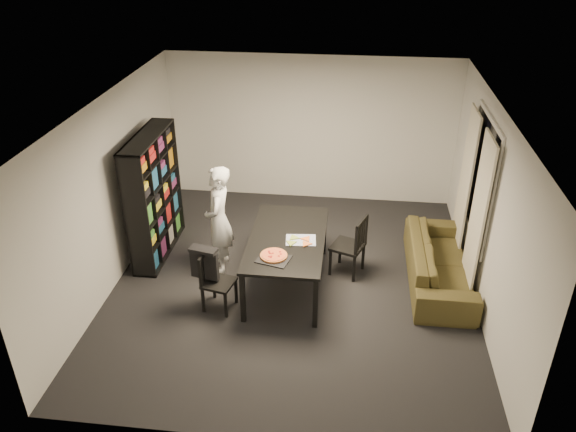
# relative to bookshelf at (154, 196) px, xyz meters

# --- Properties ---
(room) EXTENTS (5.01, 5.51, 2.61)m
(room) POSITION_rel_bookshelf_xyz_m (2.16, -0.60, 0.35)
(room) COLOR black
(room) RESTS_ON ground
(window_pane) EXTENTS (0.02, 1.40, 1.60)m
(window_pane) POSITION_rel_bookshelf_xyz_m (4.64, -0.00, 0.55)
(window_pane) COLOR black
(window_pane) RESTS_ON room
(window_frame) EXTENTS (0.03, 1.52, 1.72)m
(window_frame) POSITION_rel_bookshelf_xyz_m (4.64, -0.00, 0.55)
(window_frame) COLOR white
(window_frame) RESTS_ON room
(curtain_left) EXTENTS (0.03, 0.70, 2.25)m
(curtain_left) POSITION_rel_bookshelf_xyz_m (4.56, -0.52, 0.20)
(curtain_left) COLOR beige
(curtain_left) RESTS_ON room
(curtain_right) EXTENTS (0.03, 0.70, 2.25)m
(curtain_right) POSITION_rel_bookshelf_xyz_m (4.56, 0.52, 0.20)
(curtain_right) COLOR beige
(curtain_right) RESTS_ON room
(bookshelf) EXTENTS (0.35, 1.50, 1.90)m
(bookshelf) POSITION_rel_bookshelf_xyz_m (0.00, 0.00, 0.00)
(bookshelf) COLOR black
(bookshelf) RESTS_ON room
(dining_table) EXTENTS (1.03, 1.85, 0.77)m
(dining_table) POSITION_rel_bookshelf_xyz_m (2.07, -0.66, -0.25)
(dining_table) COLOR black
(dining_table) RESTS_ON room
(chair_left) EXTENTS (0.45, 0.45, 0.82)m
(chair_left) POSITION_rel_bookshelf_xyz_m (1.17, -1.27, -0.48)
(chair_left) COLOR black
(chair_left) RESTS_ON room
(chair_right) EXTENTS (0.55, 0.55, 0.92)m
(chair_right) POSITION_rel_bookshelf_xyz_m (2.98, -0.28, -0.43)
(chair_right) COLOR black
(chair_right) RESTS_ON room
(draped_jacket) EXTENTS (0.39, 0.24, 0.45)m
(draped_jacket) POSITION_rel_bookshelf_xyz_m (1.06, -1.24, -0.27)
(draped_jacket) COLOR black
(draped_jacket) RESTS_ON chair_left
(person) EXTENTS (0.44, 0.62, 1.62)m
(person) POSITION_rel_bookshelf_xyz_m (1.06, -0.36, -0.14)
(person) COLOR silver
(person) RESTS_ON room
(baking_tray) EXTENTS (0.47, 0.41, 0.01)m
(baking_tray) POSITION_rel_bookshelf_xyz_m (1.97, -1.22, -0.17)
(baking_tray) COLOR black
(baking_tray) RESTS_ON dining_table
(pepperoni_pizza) EXTENTS (0.35, 0.35, 0.03)m
(pepperoni_pizza) POSITION_rel_bookshelf_xyz_m (1.96, -1.16, -0.15)
(pepperoni_pizza) COLOR #B06133
(pepperoni_pizza) RESTS_ON dining_table
(kitchen_towel) EXTENTS (0.43, 0.34, 0.01)m
(kitchen_towel) POSITION_rel_bookshelf_xyz_m (2.27, -0.71, -0.18)
(kitchen_towel) COLOR silver
(kitchen_towel) RESTS_ON dining_table
(pizza_slices) EXTENTS (0.41, 0.35, 0.01)m
(pizza_slices) POSITION_rel_bookshelf_xyz_m (2.25, -0.75, -0.17)
(pizza_slices) COLOR gold
(pizza_slices) RESTS_ON dining_table
(sofa) EXTENTS (0.82, 2.11, 0.62)m
(sofa) POSITION_rel_bookshelf_xyz_m (4.20, -0.32, -0.64)
(sofa) COLOR #3C3318
(sofa) RESTS_ON room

